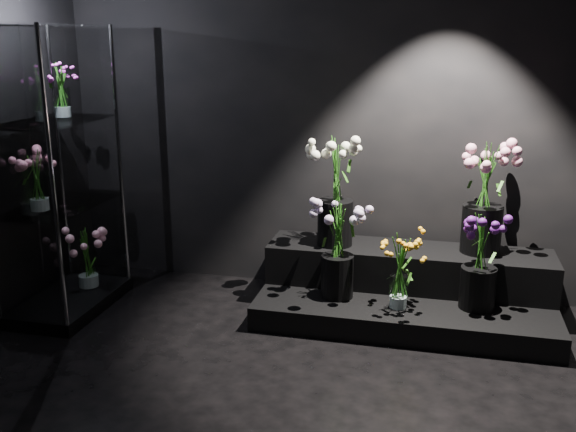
% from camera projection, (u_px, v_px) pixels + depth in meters
% --- Properties ---
extents(floor, '(4.00, 4.00, 0.00)m').
position_uv_depth(floor, '(251.00, 429.00, 3.23)').
color(floor, black).
rests_on(floor, ground).
extents(wall_back, '(4.00, 0.00, 4.00)m').
position_uv_depth(wall_back, '(326.00, 107.00, 4.72)').
color(wall_back, black).
rests_on(wall_back, floor).
extents(display_riser, '(2.01, 0.89, 0.45)m').
position_uv_depth(display_riser, '(406.00, 289.00, 4.53)').
color(display_riser, black).
rests_on(display_riser, floor).
extents(display_case, '(0.54, 0.90, 1.98)m').
position_uv_depth(display_case, '(57.00, 174.00, 4.40)').
color(display_case, black).
rests_on(display_case, floor).
extents(bouquet_orange_bells, '(0.34, 0.34, 0.53)m').
position_uv_depth(bouquet_orange_bells, '(400.00, 269.00, 4.18)').
color(bouquet_orange_bells, white).
rests_on(bouquet_orange_bells, display_riser).
extents(bouquet_lilac, '(0.41, 0.41, 0.68)m').
position_uv_depth(bouquet_lilac, '(338.00, 241.00, 4.33)').
color(bouquet_lilac, black).
rests_on(bouquet_lilac, display_riser).
extents(bouquet_purple, '(0.41, 0.41, 0.65)m').
position_uv_depth(bouquet_purple, '(480.00, 257.00, 4.16)').
color(bouquet_purple, black).
rests_on(bouquet_purple, display_riser).
extents(bouquet_cream_roses, '(0.37, 0.37, 0.80)m').
position_uv_depth(bouquet_cream_roses, '(336.00, 184.00, 4.54)').
color(bouquet_cream_roses, black).
rests_on(bouquet_cream_roses, display_riser).
extents(bouquet_pink_roses, '(0.44, 0.44, 0.77)m').
position_uv_depth(bouquet_pink_roses, '(485.00, 192.00, 4.38)').
color(bouquet_pink_roses, black).
rests_on(bouquet_pink_roses, display_riser).
extents(bouquet_case_pink, '(0.37, 0.37, 0.42)m').
position_uv_depth(bouquet_case_pink, '(37.00, 178.00, 4.26)').
color(bouquet_case_pink, white).
rests_on(bouquet_case_pink, display_case).
extents(bouquet_case_magenta, '(0.26, 0.26, 0.37)m').
position_uv_depth(bouquet_case_magenta, '(61.00, 89.00, 4.43)').
color(bouquet_case_magenta, white).
rests_on(bouquet_case_magenta, display_case).
extents(bouquet_case_base_pink, '(0.41, 0.41, 0.45)m').
position_uv_depth(bouquet_case_base_pink, '(87.00, 256.00, 4.76)').
color(bouquet_case_base_pink, white).
rests_on(bouquet_case_base_pink, display_case).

